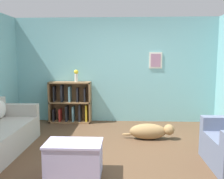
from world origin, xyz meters
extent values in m
plane|color=brown|center=(0.00, 0.00, 0.00)|extent=(14.00, 14.00, 0.00)
cube|color=#7AB7BC|center=(0.00, 2.25, 1.30)|extent=(5.60, 0.10, 2.60)
cube|color=silver|center=(1.00, 2.19, 1.55)|extent=(0.32, 0.02, 0.40)
cube|color=#A37089|center=(1.00, 2.18, 1.55)|extent=(0.24, 0.01, 0.32)
cube|color=#ADA89E|center=(-1.96, 0.84, 0.56)|extent=(0.86, 0.16, 0.24)
ellipsoid|color=beige|center=(-2.19, 0.62, 0.61)|extent=(0.14, 0.35, 0.35)
cube|color=olive|center=(-1.62, 2.03, 0.51)|extent=(0.04, 0.30, 1.02)
cube|color=olive|center=(-0.62, 2.03, 0.51)|extent=(0.04, 0.30, 1.02)
cube|color=olive|center=(-1.12, 2.17, 0.51)|extent=(1.04, 0.02, 1.02)
cube|color=olive|center=(-1.12, 2.03, 0.02)|extent=(1.04, 0.30, 0.04)
cube|color=olive|center=(-1.12, 2.03, 0.51)|extent=(1.04, 0.30, 0.04)
cube|color=olive|center=(-1.12, 2.03, 1.00)|extent=(1.04, 0.30, 0.04)
cube|color=black|center=(-1.53, 2.02, 0.18)|extent=(0.03, 0.23, 0.32)
cube|color=black|center=(-1.50, 2.02, 0.72)|extent=(0.03, 0.23, 0.38)
cube|color=#B22823|center=(-1.37, 2.02, 0.18)|extent=(0.04, 0.23, 0.32)
cube|color=black|center=(-1.31, 2.02, 0.74)|extent=(0.04, 0.23, 0.42)
cube|color=black|center=(-1.21, 2.02, 0.22)|extent=(0.05, 0.23, 0.40)
cube|color=#60939E|center=(-1.12, 2.02, 0.72)|extent=(0.04, 0.23, 0.39)
cube|color=#60939E|center=(-1.04, 2.02, 0.21)|extent=(0.04, 0.23, 0.39)
cube|color=black|center=(-0.92, 2.02, 0.70)|extent=(0.03, 0.23, 0.35)
cube|color=black|center=(-0.87, 2.02, 0.24)|extent=(0.05, 0.23, 0.44)
cube|color=black|center=(-0.74, 2.02, 0.70)|extent=(0.03, 0.23, 0.34)
cube|color=gold|center=(-0.71, 2.02, 0.23)|extent=(0.04, 0.23, 0.43)
cube|color=#ADA3CC|center=(-0.48, -0.78, 0.24)|extent=(0.76, 0.46, 0.47)
cube|color=#BBB0DC|center=(-0.48, -0.78, 0.46)|extent=(0.78, 0.48, 0.03)
ellipsoid|color=#9E7A4C|center=(0.70, 0.79, 0.16)|extent=(0.73, 0.28, 0.32)
sphere|color=#9E7A4C|center=(1.12, 0.79, 0.20)|extent=(0.22, 0.22, 0.22)
ellipsoid|color=#9E7A4C|center=(0.29, 0.83, 0.08)|extent=(0.20, 0.05, 0.05)
cylinder|color=silver|center=(-0.95, 2.03, 1.12)|extent=(0.08, 0.08, 0.20)
sphere|color=yellow|center=(-0.95, 2.03, 1.27)|extent=(0.11, 0.11, 0.11)
camera|label=1|loc=(0.20, -4.05, 1.63)|focal=40.00mm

